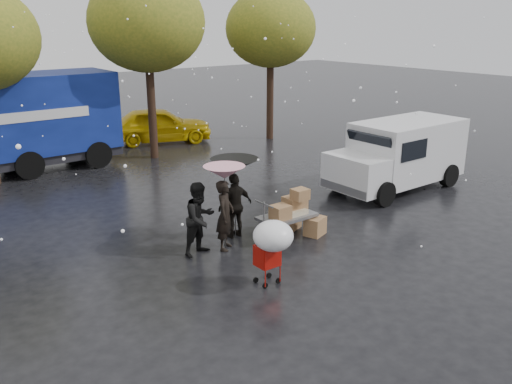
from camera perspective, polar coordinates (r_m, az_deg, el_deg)
ground at (r=13.03m, az=-0.02°, el=-6.60°), size 90.00×90.00×0.00m
person_pink at (r=13.06m, az=-3.27°, el=-2.45°), size 0.75×0.73×1.74m
person_middle at (r=12.83m, az=-5.91°, el=-2.81°), size 0.99×0.85×1.78m
person_black at (r=13.79m, az=-2.21°, el=-1.44°), size 1.00×0.43×1.69m
umbrella_pink at (r=12.73m, az=-3.36°, el=2.08°), size 1.00×1.00×2.10m
umbrella_black at (r=13.47m, az=-2.27°, el=2.91°), size 1.21×1.21×2.08m
vendor_cart at (r=13.87m, az=3.55°, el=-1.85°), size 1.52×0.80×1.27m
shopping_cart at (r=11.16m, az=1.71°, el=-4.99°), size 0.84×0.84×1.46m
white_van at (r=18.37m, az=14.86°, el=3.93°), size 4.91×2.18×2.20m
blue_truck at (r=21.27m, az=-24.86°, el=6.37°), size 8.30×2.60×3.50m
box_ground_near at (r=14.18m, az=6.22°, el=-3.58°), size 0.63×0.57×0.47m
box_ground_far at (r=14.58m, az=3.77°, el=-3.13°), size 0.58×0.52×0.37m
yellow_taxi at (r=24.98m, az=-10.15°, el=6.96°), size 5.00×3.45×1.58m
tree_row at (r=20.55m, az=-19.09°, el=15.89°), size 21.60×4.40×7.12m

